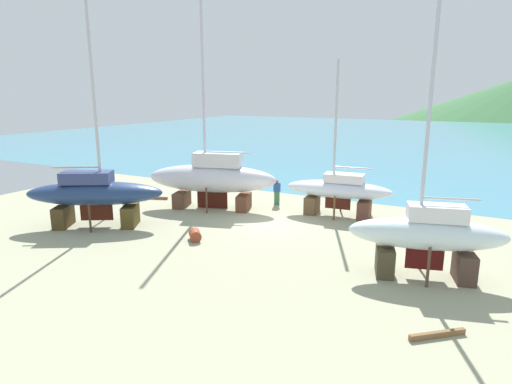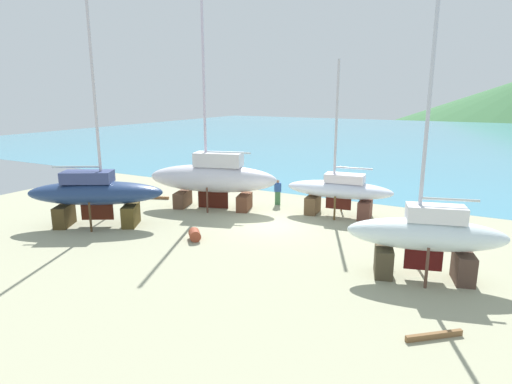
{
  "view_description": "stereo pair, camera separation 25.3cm",
  "coord_description": "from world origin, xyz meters",
  "px_view_note": "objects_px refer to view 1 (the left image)",
  "views": [
    {
      "loc": [
        10.29,
        -21.16,
        7.34
      ],
      "look_at": [
        -0.48,
        -0.79,
        2.02
      ],
      "focal_mm": 30.12,
      "sensor_mm": 36.0,
      "label": 1
    },
    {
      "loc": [
        10.51,
        -21.04,
        7.34
      ],
      "look_at": [
        -0.48,
        -0.79,
        2.02
      ],
      "focal_mm": 30.12,
      "sensor_mm": 36.0,
      "label": 2
    }
  ],
  "objects_px": {
    "sailboat_mid_port": "(339,190)",
    "barrel_rust_near": "(131,195)",
    "worker": "(277,192)",
    "sailboat_small_center": "(427,235)",
    "sailboat_large_starboard": "(94,193)",
    "barrel_rust_far": "(195,235)",
    "sailboat_far_slipway": "(212,178)",
    "barrel_tipped_right": "(416,235)"
  },
  "relations": [
    {
      "from": "worker",
      "to": "barrel_tipped_right",
      "type": "distance_m",
      "value": 10.17
    },
    {
      "from": "sailboat_far_slipway",
      "to": "worker",
      "type": "bearing_deg",
      "value": -157.51
    },
    {
      "from": "sailboat_mid_port",
      "to": "barrel_tipped_right",
      "type": "xyz_separation_m",
      "value": [
        4.99,
        -3.27,
        -1.12
      ]
    },
    {
      "from": "sailboat_large_starboard",
      "to": "sailboat_mid_port",
      "type": "bearing_deg",
      "value": 6.55
    },
    {
      "from": "sailboat_large_starboard",
      "to": "worker",
      "type": "xyz_separation_m",
      "value": [
        6.97,
        9.09,
        -1.01
      ]
    },
    {
      "from": "sailboat_small_center",
      "to": "barrel_rust_far",
      "type": "distance_m",
      "value": 11.05
    },
    {
      "from": "barrel_rust_far",
      "to": "worker",
      "type": "bearing_deg",
      "value": 85.74
    },
    {
      "from": "sailboat_mid_port",
      "to": "sailboat_large_starboard",
      "type": "relative_size",
      "value": 0.7
    },
    {
      "from": "worker",
      "to": "barrel_rust_far",
      "type": "height_order",
      "value": "worker"
    },
    {
      "from": "barrel_tipped_right",
      "to": "barrel_rust_near",
      "type": "distance_m",
      "value": 18.73
    },
    {
      "from": "sailboat_small_center",
      "to": "sailboat_far_slipway",
      "type": "bearing_deg",
      "value": -36.27
    },
    {
      "from": "sailboat_mid_port",
      "to": "worker",
      "type": "height_order",
      "value": "sailboat_mid_port"
    },
    {
      "from": "sailboat_mid_port",
      "to": "barrel_rust_near",
      "type": "height_order",
      "value": "sailboat_mid_port"
    },
    {
      "from": "sailboat_far_slipway",
      "to": "barrel_rust_near",
      "type": "height_order",
      "value": "sailboat_far_slipway"
    },
    {
      "from": "barrel_rust_far",
      "to": "barrel_rust_near",
      "type": "bearing_deg",
      "value": 152.58
    },
    {
      "from": "sailboat_large_starboard",
      "to": "worker",
      "type": "height_order",
      "value": "sailboat_large_starboard"
    },
    {
      "from": "barrel_rust_far",
      "to": "sailboat_small_center",
      "type": "bearing_deg",
      "value": 3.29
    },
    {
      "from": "barrel_tipped_right",
      "to": "sailboat_mid_port",
      "type": "bearing_deg",
      "value": 146.75
    },
    {
      "from": "barrel_tipped_right",
      "to": "sailboat_small_center",
      "type": "bearing_deg",
      "value": -77.47
    },
    {
      "from": "sailboat_small_center",
      "to": "sailboat_far_slipway",
      "type": "relative_size",
      "value": 0.84
    },
    {
      "from": "barrel_rust_near",
      "to": "sailboat_large_starboard",
      "type": "bearing_deg",
      "value": -65.33
    },
    {
      "from": "worker",
      "to": "sailboat_small_center",
      "type": "bearing_deg",
      "value": -163.1
    },
    {
      "from": "sailboat_far_slipway",
      "to": "barrel_tipped_right",
      "type": "height_order",
      "value": "sailboat_far_slipway"
    },
    {
      "from": "sailboat_small_center",
      "to": "worker",
      "type": "bearing_deg",
      "value": -53.04
    },
    {
      "from": "sailboat_large_starboard",
      "to": "barrel_rust_near",
      "type": "height_order",
      "value": "sailboat_large_starboard"
    },
    {
      "from": "sailboat_mid_port",
      "to": "sailboat_small_center",
      "type": "xyz_separation_m",
      "value": [
        5.88,
        -7.27,
        0.25
      ]
    },
    {
      "from": "sailboat_large_starboard",
      "to": "barrel_rust_far",
      "type": "height_order",
      "value": "sailboat_large_starboard"
    },
    {
      "from": "sailboat_far_slipway",
      "to": "sailboat_large_starboard",
      "type": "bearing_deg",
      "value": 43.16
    },
    {
      "from": "sailboat_large_starboard",
      "to": "barrel_tipped_right",
      "type": "bearing_deg",
      "value": -12.49
    },
    {
      "from": "sailboat_small_center",
      "to": "barrel_rust_near",
      "type": "distance_m",
      "value": 20.04
    },
    {
      "from": "barrel_tipped_right",
      "to": "barrel_rust_near",
      "type": "xyz_separation_m",
      "value": [
        -18.73,
        -0.12,
        -0.01
      ]
    },
    {
      "from": "sailboat_mid_port",
      "to": "barrel_rust_near",
      "type": "relative_size",
      "value": 10.21
    },
    {
      "from": "sailboat_mid_port",
      "to": "sailboat_small_center",
      "type": "distance_m",
      "value": 9.36
    },
    {
      "from": "sailboat_far_slipway",
      "to": "barrel_tipped_right",
      "type": "distance_m",
      "value": 12.87
    },
    {
      "from": "sailboat_far_slipway",
      "to": "barrel_rust_near",
      "type": "xyz_separation_m",
      "value": [
        -6.0,
        -1.22,
        -1.58
      ]
    },
    {
      "from": "sailboat_mid_port",
      "to": "barrel_tipped_right",
      "type": "height_order",
      "value": "sailboat_mid_port"
    },
    {
      "from": "sailboat_far_slipway",
      "to": "barrel_tipped_right",
      "type": "xyz_separation_m",
      "value": [
        12.73,
        -1.1,
        -1.57
      ]
    },
    {
      "from": "worker",
      "to": "barrel_rust_near",
      "type": "height_order",
      "value": "worker"
    },
    {
      "from": "sailboat_far_slipway",
      "to": "barrel_rust_far",
      "type": "distance_m",
      "value": 6.57
    },
    {
      "from": "sailboat_mid_port",
      "to": "barrel_rust_near",
      "type": "bearing_deg",
      "value": 7.55
    },
    {
      "from": "sailboat_large_starboard",
      "to": "barrel_rust_far",
      "type": "bearing_deg",
      "value": -24.71
    },
    {
      "from": "sailboat_small_center",
      "to": "sailboat_far_slipway",
      "type": "height_order",
      "value": "sailboat_far_slipway"
    }
  ]
}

